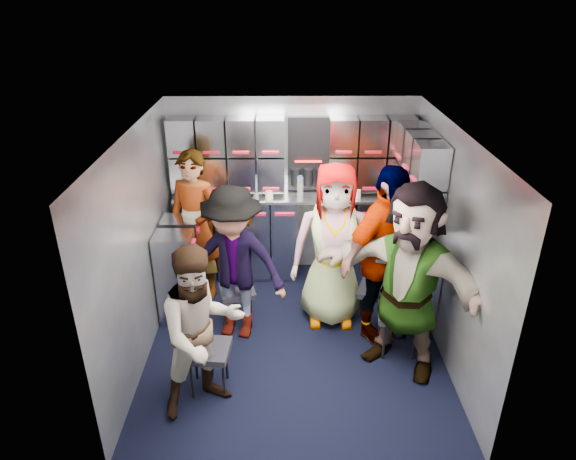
{
  "coord_description": "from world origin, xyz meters",
  "views": [
    {
      "loc": [
        -0.1,
        -4.12,
        3.22
      ],
      "look_at": [
        -0.06,
        0.35,
        1.05
      ],
      "focal_mm": 32.0,
      "sensor_mm": 36.0,
      "label": 1
    }
  ],
  "objects_px": {
    "attendant_standing": "(196,227)",
    "attendant_arc_c": "(333,246)",
    "attendant_arc_a": "(202,331)",
    "attendant_arc_e": "(408,280)",
    "jump_seat_mid_left": "(237,293)",
    "attendant_arc_d": "(384,256)",
    "jump_seat_near_left": "(208,352)",
    "jump_seat_center": "(330,276)",
    "jump_seat_mid_right": "(377,293)",
    "attendant_arc_b": "(234,264)",
    "jump_seat_near_right": "(399,316)"
  },
  "relations": [
    {
      "from": "jump_seat_near_left",
      "to": "attendant_arc_e",
      "type": "relative_size",
      "value": 0.24
    },
    {
      "from": "jump_seat_mid_left",
      "to": "attendant_arc_e",
      "type": "distance_m",
      "value": 1.77
    },
    {
      "from": "jump_seat_near_left",
      "to": "attendant_arc_e",
      "type": "distance_m",
      "value": 1.82
    },
    {
      "from": "attendant_arc_a",
      "to": "attendant_arc_c",
      "type": "distance_m",
      "value": 1.67
    },
    {
      "from": "jump_seat_center",
      "to": "attendant_arc_c",
      "type": "distance_m",
      "value": 0.48
    },
    {
      "from": "jump_seat_mid_right",
      "to": "attendant_arc_e",
      "type": "distance_m",
      "value": 0.82
    },
    {
      "from": "attendant_arc_a",
      "to": "attendant_arc_c",
      "type": "bearing_deg",
      "value": 16.64
    },
    {
      "from": "attendant_standing",
      "to": "attendant_arc_c",
      "type": "height_order",
      "value": "attendant_arc_c"
    },
    {
      "from": "jump_seat_center",
      "to": "attendant_arc_a",
      "type": "xyz_separation_m",
      "value": [
        -1.14,
        -1.39,
        0.33
      ]
    },
    {
      "from": "jump_seat_mid_left",
      "to": "attendant_arc_e",
      "type": "bearing_deg",
      "value": -23.04
    },
    {
      "from": "jump_seat_near_right",
      "to": "attendant_arc_d",
      "type": "distance_m",
      "value": 0.57
    },
    {
      "from": "jump_seat_near_left",
      "to": "jump_seat_mid_right",
      "type": "height_order",
      "value": "jump_seat_near_left"
    },
    {
      "from": "jump_seat_near_right",
      "to": "attendant_standing",
      "type": "bearing_deg",
      "value": 153.0
    },
    {
      "from": "jump_seat_near_left",
      "to": "attendant_arc_b",
      "type": "bearing_deg",
      "value": 77.73
    },
    {
      "from": "attendant_standing",
      "to": "attendant_arc_c",
      "type": "bearing_deg",
      "value": 0.9
    },
    {
      "from": "jump_seat_near_left",
      "to": "attendant_arc_d",
      "type": "distance_m",
      "value": 1.83
    },
    {
      "from": "jump_seat_near_left",
      "to": "attendant_arc_b",
      "type": "height_order",
      "value": "attendant_arc_b"
    },
    {
      "from": "jump_seat_near_right",
      "to": "jump_seat_mid_right",
      "type": "bearing_deg",
      "value": 106.88
    },
    {
      "from": "jump_seat_near_left",
      "to": "attendant_arc_d",
      "type": "bearing_deg",
      "value": 25.26
    },
    {
      "from": "jump_seat_center",
      "to": "jump_seat_near_right",
      "type": "bearing_deg",
      "value": -51.0
    },
    {
      "from": "attendant_standing",
      "to": "attendant_arc_d",
      "type": "height_order",
      "value": "attendant_arc_d"
    },
    {
      "from": "jump_seat_near_right",
      "to": "attendant_arc_e",
      "type": "relative_size",
      "value": 0.25
    },
    {
      "from": "jump_seat_near_right",
      "to": "attendant_arc_b",
      "type": "relative_size",
      "value": 0.29
    },
    {
      "from": "jump_seat_center",
      "to": "jump_seat_mid_right",
      "type": "height_order",
      "value": "jump_seat_center"
    },
    {
      "from": "jump_seat_near_left",
      "to": "jump_seat_near_right",
      "type": "relative_size",
      "value": 0.96
    },
    {
      "from": "jump_seat_near_left",
      "to": "jump_seat_mid_left",
      "type": "xyz_separation_m",
      "value": [
        0.17,
        0.97,
        -0.03
      ]
    },
    {
      "from": "jump_seat_center",
      "to": "jump_seat_near_left",
      "type": "bearing_deg",
      "value": -133.25
    },
    {
      "from": "attendant_arc_a",
      "to": "attendant_arc_d",
      "type": "relative_size",
      "value": 0.83
    },
    {
      "from": "attendant_arc_d",
      "to": "jump_seat_center",
      "type": "bearing_deg",
      "value": 97.69
    },
    {
      "from": "attendant_standing",
      "to": "attendant_arc_b",
      "type": "distance_m",
      "value": 0.87
    },
    {
      "from": "attendant_standing",
      "to": "attendant_arc_c",
      "type": "xyz_separation_m",
      "value": [
        1.44,
        -0.49,
        0.02
      ]
    },
    {
      "from": "jump_seat_mid_left",
      "to": "attendant_arc_d",
      "type": "distance_m",
      "value": 1.53
    },
    {
      "from": "jump_seat_near_left",
      "to": "attendant_arc_b",
      "type": "xyz_separation_m",
      "value": [
        0.17,
        0.79,
        0.41
      ]
    },
    {
      "from": "jump_seat_mid_right",
      "to": "attendant_arc_c",
      "type": "bearing_deg",
      "value": 167.4
    },
    {
      "from": "jump_seat_center",
      "to": "attendant_standing",
      "type": "height_order",
      "value": "attendant_standing"
    },
    {
      "from": "attendant_arc_c",
      "to": "attendant_arc_d",
      "type": "xyz_separation_m",
      "value": [
        0.45,
        -0.28,
        0.04
      ]
    },
    {
      "from": "attendant_arc_a",
      "to": "attendant_arc_e",
      "type": "bearing_deg",
      "value": -14.24
    },
    {
      "from": "jump_seat_mid_right",
      "to": "attendant_standing",
      "type": "bearing_deg",
      "value": 162.64
    },
    {
      "from": "jump_seat_near_left",
      "to": "attendant_arc_c",
      "type": "height_order",
      "value": "attendant_arc_c"
    },
    {
      "from": "jump_seat_center",
      "to": "attendant_arc_a",
      "type": "height_order",
      "value": "attendant_arc_a"
    },
    {
      "from": "jump_seat_mid_left",
      "to": "jump_seat_mid_right",
      "type": "xyz_separation_m",
      "value": [
        1.42,
        -0.04,
        0.02
      ]
    },
    {
      "from": "jump_seat_center",
      "to": "attendant_arc_e",
      "type": "relative_size",
      "value": 0.26
    },
    {
      "from": "attendant_arc_a",
      "to": "attendant_arc_b",
      "type": "height_order",
      "value": "attendant_arc_b"
    },
    {
      "from": "jump_seat_center",
      "to": "attendant_arc_b",
      "type": "height_order",
      "value": "attendant_arc_b"
    },
    {
      "from": "jump_seat_center",
      "to": "attendant_arc_c",
      "type": "relative_size",
      "value": 0.27
    },
    {
      "from": "jump_seat_near_left",
      "to": "jump_seat_mid_left",
      "type": "bearing_deg",
      "value": 79.95
    },
    {
      "from": "attendant_arc_b",
      "to": "attendant_arc_e",
      "type": "relative_size",
      "value": 0.88
    },
    {
      "from": "attendant_standing",
      "to": "attendant_arc_d",
      "type": "xyz_separation_m",
      "value": [
        1.89,
        -0.77,
        0.05
      ]
    },
    {
      "from": "jump_seat_mid_left",
      "to": "attendant_arc_e",
      "type": "height_order",
      "value": "attendant_arc_e"
    },
    {
      "from": "jump_seat_mid_right",
      "to": "attendant_arc_e",
      "type": "bearing_deg",
      "value": -77.85
    }
  ]
}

